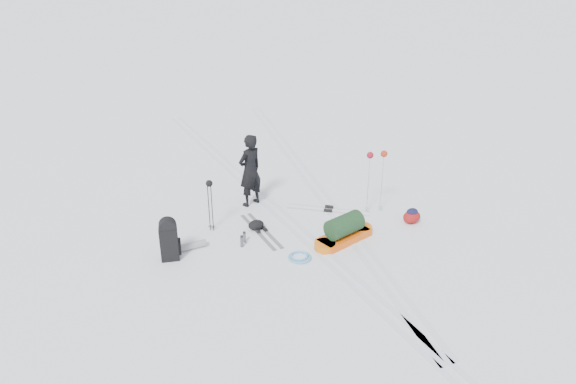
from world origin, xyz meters
The scene contains 14 objects.
ground centered at (0.00, 0.00, 0.00)m, with size 200.00×200.00×0.00m, color white.
snow_hill_backdrop centered at (62.69, 84.02, -69.02)m, with size 359.50×192.00×162.45m.
ski_tracks centered at (0.61, 0.88, 0.00)m, with size 3.38×17.97×0.01m.
skier centered at (-0.50, 1.56, 0.90)m, with size 0.66×0.43×1.80m, color black.
pulk_sled centered at (0.74, -0.89, 0.23)m, with size 1.65×0.89×0.61m.
expedition_rucksack centered at (-2.80, -0.10, 0.43)m, with size 1.02×0.46×0.93m.
ski_poles_black centered at (-1.75, 0.70, 1.00)m, with size 0.16×0.15×1.23m.
ski_poles_silver centered at (2.03, 0.00, 1.30)m, with size 0.49×0.21×1.55m.
touring_skis_grey centered at (-0.76, 0.20, 0.01)m, with size 0.37×1.78×0.06m.
touring_skis_white centered at (1.09, 0.50, 0.02)m, with size 1.78×1.40×0.07m.
rope_coil centered at (-0.43, -1.15, 0.03)m, with size 0.63×0.63×0.06m.
small_daypack centered at (2.55, -0.81, 0.18)m, with size 0.52×0.48×0.36m.
thermos_pair centered at (-1.31, -0.18, 0.13)m, with size 0.20×0.24×0.27m.
stuff_sack centered at (-0.83, 0.33, 0.11)m, with size 0.38×0.30×0.23m.
Camera 1 is at (-4.58, -10.07, 6.23)m, focal length 35.00 mm.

